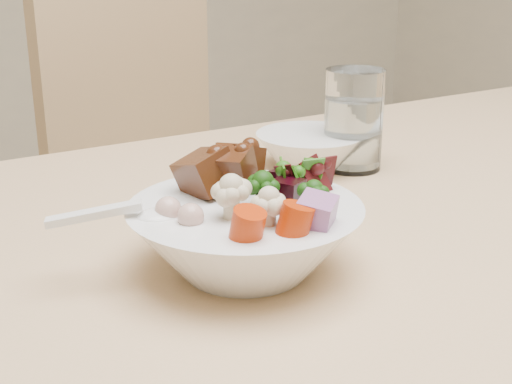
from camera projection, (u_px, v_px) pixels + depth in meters
dining_table at (475, 249)px, 0.91m from camera, size 1.61×0.91×0.75m
chair_far at (175, 196)px, 1.49m from camera, size 0.57×0.57×0.97m
food_bowl at (246, 232)px, 0.67m from camera, size 0.22×0.22×0.12m
soup_spoon at (143, 216)px, 0.64m from camera, size 0.12×0.07×0.02m
water_glass at (353, 124)px, 0.97m from camera, size 0.08×0.08×0.14m
side_bowl at (310, 151)px, 0.98m from camera, size 0.15×0.15×0.05m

